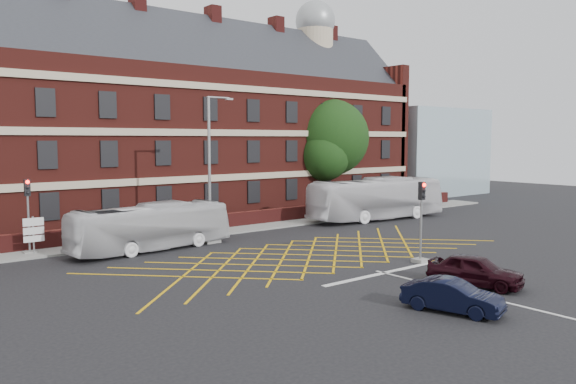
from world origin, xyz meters
TOP-DOWN VIEW (x-y plane):
  - ground at (0.00, 0.00)m, footprint 120.00×120.00m
  - victorian_building at (0.25, 22.00)m, footprint 51.00×12.17m
  - boundary_wall at (0.00, 13.00)m, footprint 56.00×0.50m
  - far_pavement at (0.00, 12.00)m, footprint 60.00×3.00m
  - glass_block at (34.00, 21.00)m, footprint 14.00×10.00m
  - box_junction_hatching at (0.00, 2.00)m, footprint 8.22×8.22m
  - stop_line at (0.00, -3.50)m, footprint 8.00×0.30m
  - centre_line at (0.00, -10.00)m, footprint 0.15×14.00m
  - bus_left at (-6.32, 8.89)m, footprint 9.99×3.24m
  - bus_right at (13.38, 9.20)m, footprint 12.42×4.18m
  - car_navy at (-2.68, -9.23)m, footprint 2.31×3.93m
  - car_maroon at (1.34, -7.61)m, footprint 2.66×4.41m
  - deciduous_tree at (15.11, 16.56)m, footprint 7.41×7.05m
  - traffic_light_near at (3.29, -3.09)m, footprint 0.70×0.70m
  - traffic_light_far at (-12.26, 11.99)m, footprint 0.70×0.70m
  - street_lamp at (-2.32, 8.84)m, footprint 2.25×1.00m
  - direction_signs at (-12.12, 11.57)m, footprint 1.10×0.16m
  - utility_cabinet at (0.92, -5.76)m, footprint 0.46×0.43m

SIDE VIEW (x-z plane):
  - ground at x=0.00m, z-range 0.00..0.00m
  - box_junction_hatching at x=0.00m, z-range 0.00..0.02m
  - stop_line at x=0.00m, z-range 0.00..0.02m
  - centre_line at x=0.00m, z-range 0.00..0.02m
  - far_pavement at x=0.00m, z-range 0.00..0.12m
  - utility_cabinet at x=0.92m, z-range 0.00..0.83m
  - boundary_wall at x=0.00m, z-range 0.00..1.10m
  - car_navy at x=-2.68m, z-range 0.00..1.22m
  - car_maroon at x=1.34m, z-range 0.00..1.41m
  - bus_left at x=-6.32m, z-range 0.00..2.73m
  - direction_signs at x=-12.12m, z-range 0.28..2.48m
  - bus_right at x=13.38m, z-range 0.00..3.39m
  - traffic_light_near at x=3.29m, z-range -0.37..3.90m
  - traffic_light_far at x=-12.26m, z-range -0.37..3.90m
  - street_lamp at x=-2.32m, z-range -1.41..7.73m
  - glass_block at x=34.00m, z-range 0.00..10.00m
  - deciduous_tree at x=15.11m, z-range 1.06..11.25m
  - victorian_building at x=0.25m, z-range -2.36..18.04m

